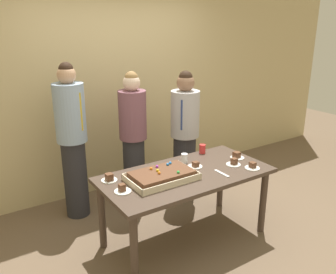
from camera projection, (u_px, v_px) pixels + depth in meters
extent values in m
plane|color=brown|center=(185.00, 238.00, 3.68)|extent=(12.00, 12.00, 0.00)
cube|color=#CCB784|center=(113.00, 75.00, 4.48)|extent=(8.00, 0.12, 3.00)
cube|color=#47382D|center=(186.00, 175.00, 3.45)|extent=(1.69, 0.83, 0.04)
cylinder|color=#47382D|center=(134.00, 251.00, 2.91)|extent=(0.07, 0.07, 0.70)
cylinder|color=#47382D|center=(263.00, 202.00, 3.70)|extent=(0.07, 0.07, 0.70)
cylinder|color=#47382D|center=(102.00, 216.00, 3.44)|extent=(0.07, 0.07, 0.70)
cylinder|color=#47382D|center=(221.00, 179.00, 4.23)|extent=(0.07, 0.07, 0.70)
cube|color=beige|center=(162.00, 179.00, 3.30)|extent=(0.63, 0.40, 0.01)
cube|color=beige|center=(173.00, 184.00, 3.14)|extent=(0.63, 0.01, 0.05)
cube|color=beige|center=(151.00, 169.00, 3.45)|extent=(0.63, 0.01, 0.05)
cube|color=beige|center=(132.00, 184.00, 3.13)|extent=(0.01, 0.40, 0.05)
cube|color=beige|center=(188.00, 169.00, 3.45)|extent=(0.01, 0.40, 0.05)
cube|color=brown|center=(161.00, 175.00, 3.29)|extent=(0.56, 0.33, 0.07)
sphere|color=green|center=(178.00, 172.00, 3.23)|extent=(0.03, 0.03, 0.03)
sphere|color=orange|center=(159.00, 173.00, 3.22)|extent=(0.03, 0.03, 0.03)
sphere|color=purple|center=(157.00, 166.00, 3.36)|extent=(0.03, 0.03, 0.03)
sphere|color=#2D84E0|center=(170.00, 163.00, 3.44)|extent=(0.03, 0.03, 0.03)
sphere|color=orange|center=(151.00, 169.00, 3.31)|extent=(0.03, 0.03, 0.03)
sphere|color=#2D84E0|center=(168.00, 164.00, 3.41)|extent=(0.03, 0.03, 0.03)
sphere|color=yellow|center=(158.00, 170.00, 3.27)|extent=(0.03, 0.03, 0.03)
cylinder|color=white|center=(237.00, 158.00, 3.82)|extent=(0.15, 0.15, 0.01)
cube|color=brown|center=(237.00, 155.00, 3.81)|extent=(0.07, 0.07, 0.06)
cylinder|color=white|center=(123.00, 191.00, 3.07)|extent=(0.15, 0.15, 0.01)
cube|color=brown|center=(122.00, 187.00, 3.06)|extent=(0.05, 0.05, 0.06)
cylinder|color=white|center=(109.00, 180.00, 3.28)|extent=(0.15, 0.15, 0.01)
cube|color=brown|center=(109.00, 177.00, 3.26)|extent=(0.06, 0.06, 0.07)
cylinder|color=white|center=(195.00, 167.00, 3.59)|extent=(0.15, 0.15, 0.01)
cube|color=brown|center=(196.00, 164.00, 3.57)|extent=(0.06, 0.06, 0.05)
cylinder|color=white|center=(233.00, 165.00, 3.64)|extent=(0.15, 0.15, 0.01)
cube|color=brown|center=(234.00, 161.00, 3.63)|extent=(0.06, 0.05, 0.06)
cylinder|color=white|center=(252.00, 168.00, 3.55)|extent=(0.15, 0.15, 0.01)
cube|color=brown|center=(253.00, 165.00, 3.55)|extent=(0.05, 0.06, 0.06)
cylinder|color=red|center=(202.00, 149.00, 3.95)|extent=(0.07, 0.07, 0.10)
cylinder|color=white|center=(184.00, 158.00, 3.68)|extent=(0.07, 0.07, 0.10)
cube|color=silver|center=(222.00, 173.00, 3.43)|extent=(0.03, 0.20, 0.01)
cylinder|color=#28282D|center=(76.00, 179.00, 4.01)|extent=(0.26, 0.26, 0.90)
cylinder|color=#93ADCC|center=(70.00, 113.00, 3.77)|extent=(0.33, 0.33, 0.64)
cube|color=gold|center=(80.00, 112.00, 3.68)|extent=(0.04, 0.02, 0.41)
sphere|color=tan|center=(66.00, 75.00, 3.64)|extent=(0.20, 0.20, 0.20)
sphere|color=black|center=(66.00, 69.00, 3.62)|extent=(0.15, 0.15, 0.15)
cylinder|color=#28282D|center=(184.00, 166.00, 4.46)|extent=(0.28, 0.28, 0.81)
cylinder|color=#B2B2B7|center=(185.00, 114.00, 4.24)|extent=(0.35, 0.35, 0.56)
cube|color=navy|center=(182.00, 115.00, 4.08)|extent=(0.04, 0.02, 0.36)
sphere|color=#8C664C|center=(186.00, 83.00, 4.12)|extent=(0.21, 0.21, 0.21)
sphere|color=black|center=(186.00, 78.00, 4.11)|extent=(0.17, 0.17, 0.17)
cylinder|color=#28282D|center=(134.00, 171.00, 4.30)|extent=(0.26, 0.26, 0.83)
cylinder|color=#7A4C5B|center=(133.00, 115.00, 4.08)|extent=(0.32, 0.32, 0.57)
sphere|color=beige|center=(131.00, 83.00, 3.97)|extent=(0.20, 0.20, 0.20)
sphere|color=olive|center=(131.00, 78.00, 3.95)|extent=(0.15, 0.15, 0.15)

